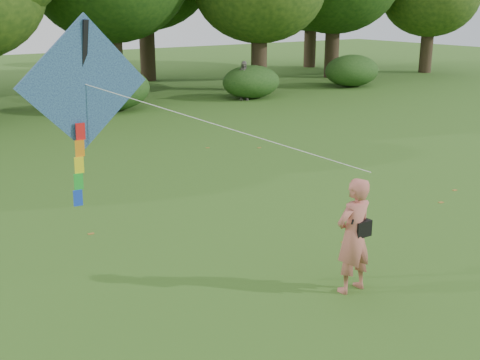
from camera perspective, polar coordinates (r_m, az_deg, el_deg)
ground at (r=10.31m, az=12.23°, el=-9.53°), size 100.00×100.00×0.00m
man_kite_flyer at (r=9.63m, az=10.71°, el=-5.21°), size 0.70×0.48×1.88m
bystander_right at (r=28.67m, az=0.34°, el=9.41°), size 1.17×0.88×1.84m
crossbody_bag at (r=9.65m, az=11.37°, el=-4.43°), size 0.43×0.20×0.73m
flying_kite at (r=9.35m, az=-14.53°, el=8.47°), size 4.57×2.79×2.91m
shrub_band at (r=24.88m, az=-19.92°, el=7.19°), size 39.15×3.22×1.88m
fallen_leaves at (r=14.74m, az=-2.13°, el=-1.10°), size 11.16×8.42×0.01m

